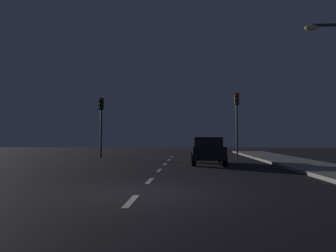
% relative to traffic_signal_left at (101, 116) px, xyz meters
% --- Properties ---
extents(ground_plane, '(80.00, 80.00, 0.00)m').
position_rel_traffic_signal_left_xyz_m(ground_plane, '(5.34, -9.40, -3.21)').
color(ground_plane, black).
extents(sidewalk_curb_right, '(3.00, 40.00, 0.15)m').
position_rel_traffic_signal_left_xyz_m(sidewalk_curb_right, '(12.84, -9.40, -3.14)').
color(sidewalk_curb_right, gray).
rests_on(sidewalk_curb_right, ground_plane).
extents(lane_stripe_nearest, '(0.16, 1.60, 0.01)m').
position_rel_traffic_signal_left_xyz_m(lane_stripe_nearest, '(5.34, -17.60, -3.21)').
color(lane_stripe_nearest, silver).
rests_on(lane_stripe_nearest, ground_plane).
extents(lane_stripe_second, '(0.16, 1.60, 0.01)m').
position_rel_traffic_signal_left_xyz_m(lane_stripe_second, '(5.34, -13.80, -3.21)').
color(lane_stripe_second, silver).
rests_on(lane_stripe_second, ground_plane).
extents(lane_stripe_third, '(0.16, 1.60, 0.01)m').
position_rel_traffic_signal_left_xyz_m(lane_stripe_third, '(5.34, -10.00, -3.21)').
color(lane_stripe_third, silver).
rests_on(lane_stripe_third, ground_plane).
extents(lane_stripe_fourth, '(0.16, 1.60, 0.01)m').
position_rel_traffic_signal_left_xyz_m(lane_stripe_fourth, '(5.34, -6.20, -3.21)').
color(lane_stripe_fourth, silver).
rests_on(lane_stripe_fourth, ground_plane).
extents(lane_stripe_fifth, '(0.16, 1.60, 0.01)m').
position_rel_traffic_signal_left_xyz_m(lane_stripe_fifth, '(5.34, -2.40, -3.21)').
color(lane_stripe_fifth, silver).
rests_on(lane_stripe_fifth, ground_plane).
extents(lane_stripe_sixth, '(0.16, 1.60, 0.01)m').
position_rel_traffic_signal_left_xyz_m(lane_stripe_sixth, '(5.34, 1.40, -3.21)').
color(lane_stripe_sixth, silver).
rests_on(lane_stripe_sixth, ground_plane).
extents(traffic_signal_left, '(0.32, 0.38, 4.56)m').
position_rel_traffic_signal_left_xyz_m(traffic_signal_left, '(0.00, 0.00, 0.00)').
color(traffic_signal_left, '#2D2D30').
rests_on(traffic_signal_left, ground_plane).
extents(traffic_signal_right, '(0.32, 0.38, 4.88)m').
position_rel_traffic_signal_left_xyz_m(traffic_signal_right, '(10.31, 0.00, 0.20)').
color(traffic_signal_right, '#2D2D30').
rests_on(traffic_signal_right, ground_plane).
extents(car_stopped_ahead, '(1.85, 4.25, 1.53)m').
position_rel_traffic_signal_left_xyz_m(car_stopped_ahead, '(7.76, -6.11, -2.43)').
color(car_stopped_ahead, black).
rests_on(car_stopped_ahead, ground_plane).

